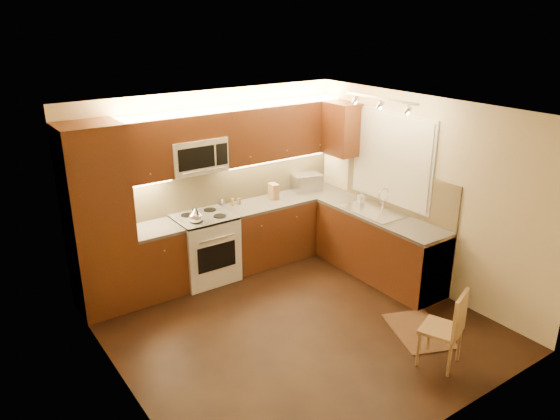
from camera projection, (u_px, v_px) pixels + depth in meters
floor at (296, 326)px, 6.29m from camera, size 4.00×4.00×0.01m
ceiling at (299, 112)px, 5.42m from camera, size 4.00×4.00×0.01m
wall_back at (211, 182)px, 7.39m from camera, size 4.00×0.01×2.50m
wall_front at (446, 304)px, 4.32m from camera, size 4.00×0.01×2.50m
wall_left at (117, 276)px, 4.78m from camera, size 0.01×4.00×2.50m
wall_right at (422, 194)px, 6.93m from camera, size 0.01×4.00×2.50m
pantry at (99, 221)px, 6.31m from camera, size 0.70×0.60×2.30m
base_cab_back_left at (156, 262)px, 6.92m from camera, size 0.62×0.60×0.86m
counter_back_left at (154, 229)px, 6.76m from camera, size 0.62×0.60×0.04m
base_cab_back_right at (285, 228)px, 8.01m from camera, size 1.92×0.60×0.86m
counter_back_right at (285, 199)px, 7.85m from camera, size 1.92×0.60×0.04m
base_cab_right at (379, 247)px, 7.36m from camera, size 0.60×2.00×0.86m
counter_right at (381, 216)px, 7.20m from camera, size 0.60×2.00×0.04m
dishwasher at (418, 265)px, 6.82m from camera, size 0.58×0.60×0.84m
backsplash_back at (233, 181)px, 7.59m from camera, size 3.30×0.02×0.60m
backsplash_right at (398, 190)px, 7.25m from camera, size 0.02×2.00×0.60m
upper_cab_back_left at (143, 150)px, 6.51m from camera, size 0.62×0.35×0.75m
upper_cab_back_right at (280, 130)px, 7.60m from camera, size 1.92×0.35×0.75m
upper_cab_bridge at (193, 126)px, 6.80m from camera, size 0.76×0.35×0.31m
upper_cab_right_corner at (342, 129)px, 7.69m from camera, size 0.35×0.50×0.75m
stove at (205, 248)px, 7.26m from camera, size 0.76×0.65×0.92m
microwave at (195, 155)px, 6.92m from camera, size 0.76×0.38×0.44m
window_frame at (392, 158)px, 7.22m from camera, size 0.03×1.44×1.24m
window_blinds at (391, 159)px, 7.21m from camera, size 0.02×1.36×1.16m
sink at (374, 206)px, 7.29m from camera, size 0.52×0.86×0.15m
faucet at (384, 199)px, 7.36m from camera, size 0.20×0.04×0.30m
track_light_bar at (381, 98)px, 6.57m from camera, size 0.04×1.20×0.03m
kettle at (196, 215)px, 6.83m from camera, size 0.19×0.19×0.21m
toaster_oven at (306, 182)px, 8.14m from camera, size 0.48×0.40×0.25m
knife_block at (274, 191)px, 7.77m from camera, size 0.12×0.17×0.23m
spice_jar_a at (223, 202)px, 7.53m from camera, size 0.05×0.05×0.10m
spice_jar_b at (239, 201)px, 7.56m from camera, size 0.06×0.06×0.09m
spice_jar_c at (238, 201)px, 7.56m from camera, size 0.05×0.05×0.10m
spice_jar_d at (233, 202)px, 7.52m from camera, size 0.05×0.05×0.10m
soap_bottle at (361, 197)px, 7.58m from camera, size 0.10×0.10×0.18m
rug at (419, 331)px, 6.18m from camera, size 0.84×0.99×0.01m
dining_chair at (441, 327)px, 5.49m from camera, size 0.49×0.49×0.86m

